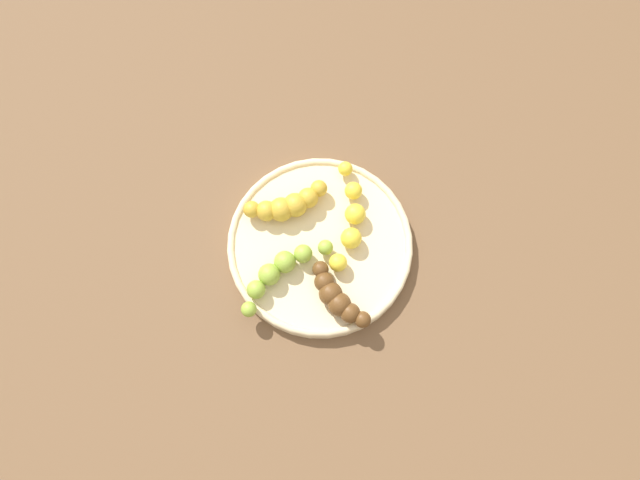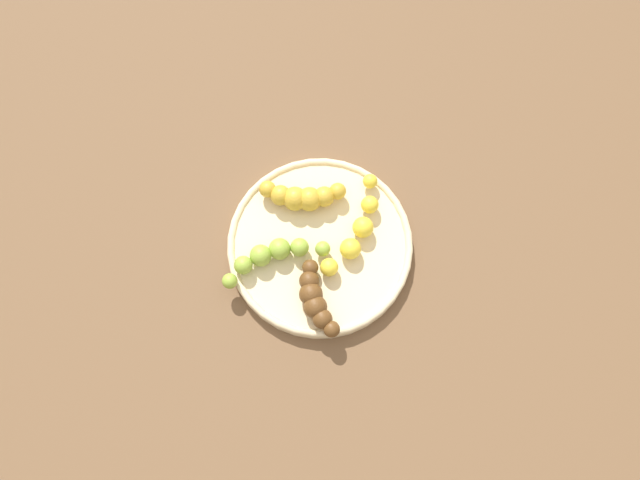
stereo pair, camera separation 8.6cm
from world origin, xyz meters
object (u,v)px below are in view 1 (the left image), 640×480
fruit_bowl (320,245)px  banana_yellow (348,225)px  banana_spotted (287,205)px  banana_green (280,271)px  banana_overripe (337,298)px

fruit_bowl → banana_yellow: bearing=81.6°
banana_yellow → banana_spotted: 0.09m
banana_yellow → banana_spotted: banana_spotted is taller
fruit_bowl → banana_green: (-0.00, -0.07, 0.02)m
fruit_bowl → banana_spotted: size_ratio=2.23×
banana_green → banana_overripe: bearing=-155.5°
banana_spotted → banana_overripe: (0.14, -0.03, -0.00)m
fruit_bowl → banana_yellow: size_ratio=1.79×
banana_spotted → banana_green: size_ratio=0.78×
banana_spotted → banana_overripe: size_ratio=1.05×
banana_overripe → banana_yellow: bearing=-138.3°
banana_yellow → banana_green: same height
fruit_bowl → banana_overripe: size_ratio=2.34×
banana_spotted → banana_overripe: bearing=8.9°
fruit_bowl → banana_green: size_ratio=1.74×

